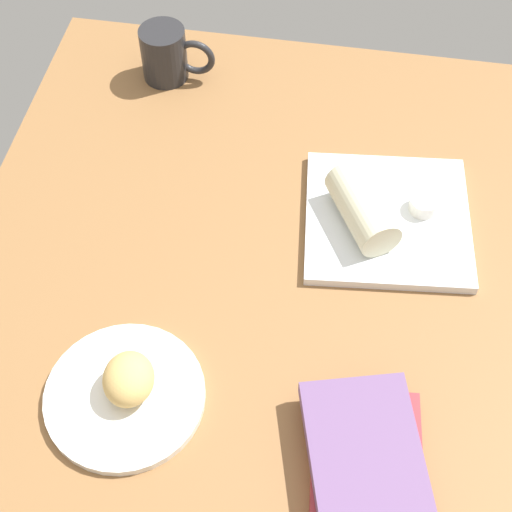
# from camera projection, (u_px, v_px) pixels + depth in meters

# --- Properties ---
(dining_table) EXTENTS (1.10, 0.90, 0.04)m
(dining_table) POSITION_uv_depth(u_px,v_px,m) (254.00, 288.00, 1.16)
(dining_table) COLOR olive
(dining_table) RESTS_ON ground
(round_plate) EXTENTS (0.21, 0.21, 0.01)m
(round_plate) POSITION_uv_depth(u_px,v_px,m) (125.00, 396.00, 1.03)
(round_plate) COLOR white
(round_plate) RESTS_ON dining_table
(scone_pastry) EXTENTS (0.09, 0.08, 0.05)m
(scone_pastry) POSITION_uv_depth(u_px,v_px,m) (129.00, 379.00, 1.00)
(scone_pastry) COLOR tan
(scone_pastry) RESTS_ON round_plate
(square_plate) EXTENTS (0.28, 0.28, 0.02)m
(square_plate) POSITION_uv_depth(u_px,v_px,m) (387.00, 219.00, 1.20)
(square_plate) COLOR white
(square_plate) RESTS_ON dining_table
(sauce_cup) EXTENTS (0.04, 0.04, 0.02)m
(sauce_cup) POSITION_uv_depth(u_px,v_px,m) (424.00, 204.00, 1.19)
(sauce_cup) COLOR silver
(sauce_cup) RESTS_ON square_plate
(breakfast_wrap) EXTENTS (0.15, 0.12, 0.06)m
(breakfast_wrap) POSITION_uv_depth(u_px,v_px,m) (362.00, 208.00, 1.16)
(breakfast_wrap) COLOR beige
(breakfast_wrap) RESTS_ON square_plate
(book_stack) EXTENTS (0.22, 0.18, 0.05)m
(book_stack) POSITION_uv_depth(u_px,v_px,m) (365.00, 459.00, 0.96)
(book_stack) COLOR #A53338
(book_stack) RESTS_ON dining_table
(coffee_mug) EXTENTS (0.08, 0.13, 0.10)m
(coffee_mug) POSITION_uv_depth(u_px,v_px,m) (166.00, 54.00, 1.36)
(coffee_mug) COLOR #262628
(coffee_mug) RESTS_ON dining_table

